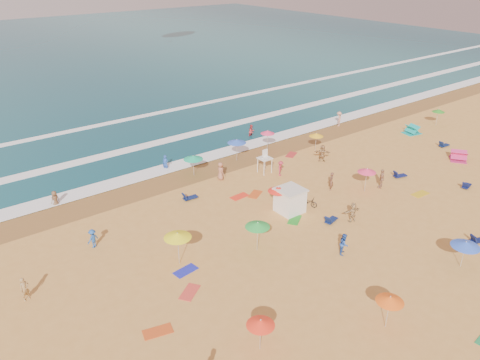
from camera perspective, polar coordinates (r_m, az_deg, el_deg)
ground at (r=38.65m, az=5.66°, el=-5.01°), size 220.00×220.00×0.00m
ocean at (r=112.13m, az=-25.60°, el=13.23°), size 220.00×140.00×0.18m
wet_sand at (r=47.42m, az=-4.58°, el=1.15°), size 220.00×220.00×0.00m
surf_foam at (r=54.46m, az=-9.69°, el=4.30°), size 200.00×18.70×0.05m
cabana at (r=39.61m, az=6.10°, el=-2.55°), size 2.00×2.00×2.00m
cabana_roof at (r=39.12m, az=6.18°, el=-1.18°), size 2.20×2.20×0.12m
bicycle at (r=40.89m, az=8.30°, el=-2.63°), size 1.21×1.73×0.86m
lifeguard_stand at (r=46.51m, az=3.03°, el=2.10°), size 1.20×1.20×2.10m
beach_umbrellas at (r=37.54m, az=4.85°, el=-2.29°), size 63.15×27.16×0.82m
loungers at (r=39.57m, az=15.21°, el=-4.80°), size 44.62×23.44×0.34m
towels at (r=37.59m, az=7.78°, el=-6.07°), size 29.16×28.04×0.03m
popup_tents at (r=57.77m, az=22.58°, el=4.44°), size 5.64×10.08×1.20m
beachgoers at (r=42.43m, az=3.32°, el=-0.68°), size 47.54×27.60×2.14m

